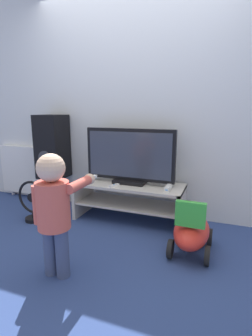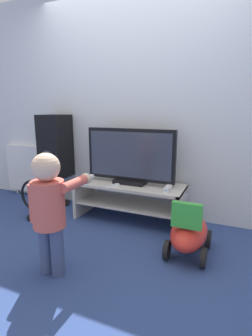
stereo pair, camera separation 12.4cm
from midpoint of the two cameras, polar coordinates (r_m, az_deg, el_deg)
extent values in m
plane|color=navy|center=(2.87, -2.29, -12.96)|extent=(16.00, 16.00, 0.00)
cube|color=silver|center=(3.09, 1.57, 13.82)|extent=(10.00, 0.06, 2.60)
cube|color=beige|center=(2.92, -0.57, -3.72)|extent=(1.21, 0.46, 0.03)
cube|color=beige|center=(2.99, -0.56, -7.80)|extent=(1.17, 0.42, 0.02)
cube|color=beige|center=(3.23, -10.38, -6.01)|extent=(0.04, 0.46, 0.43)
cube|color=beige|center=(2.83, 10.72, -8.75)|extent=(0.04, 0.46, 0.43)
cube|color=black|center=(2.93, -0.41, -2.94)|extent=(0.35, 0.20, 0.04)
cube|color=black|center=(2.86, -0.42, 2.92)|extent=(1.01, 0.05, 0.57)
cube|color=#333847|center=(2.83, -0.62, 2.83)|extent=(0.94, 0.01, 0.50)
cube|color=white|center=(2.72, 7.93, -4.23)|extent=(0.05, 0.19, 0.05)
cube|color=#3F8CE5|center=(2.63, 7.45, -4.80)|extent=(0.03, 0.00, 0.01)
cube|color=white|center=(2.95, -9.62, -3.16)|extent=(0.04, 0.13, 0.02)
cylinder|color=#337FD8|center=(2.95, -9.63, -2.92)|extent=(0.01, 0.01, 0.00)
cube|color=white|center=(2.81, -3.91, -3.84)|extent=(0.08, 0.13, 0.02)
cylinder|color=#337FD8|center=(2.81, -3.91, -3.59)|extent=(0.01, 0.01, 0.00)
cylinder|color=#3F4C72|center=(2.18, -17.82, -16.68)|extent=(0.10, 0.10, 0.39)
cylinder|color=#3F4C72|center=(2.12, -15.41, -17.41)|extent=(0.10, 0.10, 0.39)
cylinder|color=#D1594C|center=(2.00, -17.32, -7.76)|extent=(0.24, 0.24, 0.35)
sphere|color=beige|center=(1.92, -17.86, 0.03)|extent=(0.20, 0.20, 0.20)
cylinder|color=#D1594C|center=(2.09, -20.32, -7.51)|extent=(0.07, 0.07, 0.30)
cylinder|color=#D1594C|center=(1.99, -11.80, -3.45)|extent=(0.07, 0.30, 0.07)
sphere|color=beige|center=(2.11, -9.65, -2.41)|extent=(0.09, 0.09, 0.09)
cube|color=white|center=(2.14, -9.11, -2.16)|extent=(0.03, 0.13, 0.02)
cylinder|color=black|center=(3.62, -15.92, -7.63)|extent=(0.29, 0.29, 0.02)
cylinder|color=black|center=(3.57, -16.10, -4.88)|extent=(0.05, 0.05, 0.38)
cube|color=black|center=(3.44, -16.70, 4.47)|extent=(0.32, 0.33, 0.79)
cylinder|color=#38383D|center=(3.32, -18.35, 2.02)|extent=(0.18, 0.01, 0.18)
cylinder|color=black|center=(3.23, -20.44, -10.32)|extent=(0.19, 0.19, 0.04)
cylinder|color=black|center=(3.21, -20.51, -9.49)|extent=(0.04, 0.04, 0.06)
torus|color=black|center=(3.14, -20.81, -5.99)|extent=(0.38, 0.03, 0.38)
cylinder|color=black|center=(3.14, -20.81, -5.99)|extent=(0.10, 0.05, 0.10)
ellipsoid|color=red|center=(2.42, 12.63, -13.20)|extent=(0.30, 0.61, 0.23)
cube|color=green|center=(2.18, 12.26, -9.84)|extent=(0.24, 0.05, 0.21)
cylinder|color=black|center=(2.64, 9.74, -13.57)|extent=(0.04, 0.16, 0.16)
cylinder|color=black|center=(2.61, 16.44, -14.27)|extent=(0.04, 0.16, 0.16)
cylinder|color=black|center=(2.35, 8.06, -17.04)|extent=(0.04, 0.16, 0.16)
cylinder|color=black|center=(2.31, 15.72, -17.92)|extent=(0.04, 0.16, 0.16)
cube|color=white|center=(3.96, -21.37, -0.45)|extent=(0.88, 0.08, 0.67)
cube|color=silver|center=(4.27, -24.08, -4.89)|extent=(0.03, 0.05, 0.06)
cube|color=silver|center=(3.87, -17.50, -6.12)|extent=(0.03, 0.05, 0.06)
camera|label=1|loc=(0.06, -91.28, -0.29)|focal=28.00mm
camera|label=2|loc=(0.06, 88.72, 0.29)|focal=28.00mm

